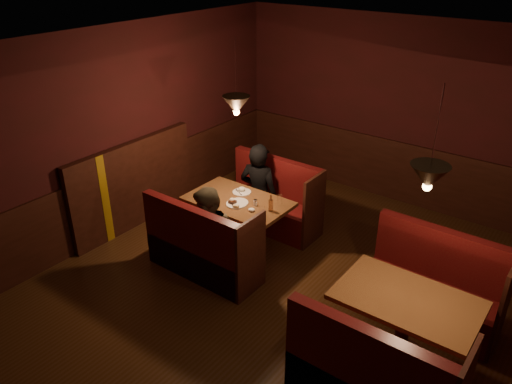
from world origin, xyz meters
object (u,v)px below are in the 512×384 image
Objects in this scene: main_table at (239,211)px; second_table at (405,314)px; second_bench_far at (433,292)px; diner_a at (259,174)px; main_bench_far at (273,205)px; diner_b at (209,220)px; main_bench_near at (202,253)px.

second_table is (2.59, -0.64, -0.01)m from main_table.
second_bench_far is 0.91× the size of diner_a.
main_table is 0.82m from main_bench_far.
second_bench_far is at bearing 12.20° from diner_b.
second_bench_far is (2.62, 0.16, -0.23)m from main_table.
main_table is at bearing -176.42° from second_bench_far.
main_bench_far reaches higher than main_table.
diner_a is at bearing 104.13° from main_table.
second_table is 0.82× the size of diner_a.
second_table is 3.07m from diner_a.
diner_b reaches higher than main_bench_far.
main_bench_near is at bearing -108.39° from diner_b.
main_bench_near is 1.01× the size of diner_b.
main_table is 1.02× the size of second_table.
diner_a is 1.09× the size of diner_b.
second_table is at bearing -92.20° from second_bench_far.
diner_a reaches higher than second_bench_far.
diner_b is (0.05, -0.65, 0.18)m from main_table.
diner_b is at bearing -85.74° from main_table.
main_bench_far is 1.57m from main_bench_near.
main_table is at bearing 89.00° from diner_b.
main_bench_near is 0.45m from diner_b.
diner_b is at bearing -162.54° from second_bench_far.
diner_b is (0.22, -1.32, -0.07)m from diner_a.
diner_a is at bearing -151.07° from main_bench_far.
main_bench_far is 1.02× the size of second_bench_far.
main_bench_far is at bearing 166.66° from second_bench_far.
main_table is at bearing 93.77° from diner_a.
second_bench_far is at bearing 159.19° from diner_a.
second_table is at bearing -28.95° from main_bench_far.
diner_b reaches higher than main_table.
diner_b is at bearing -88.70° from main_bench_far.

